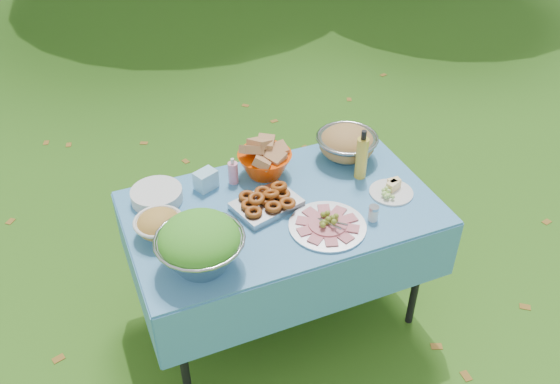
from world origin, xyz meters
The scene contains 14 objects.
ground centered at (0.00, 0.00, 0.00)m, with size 80.00×80.00×0.00m, color #15370A.
picnic_table centered at (0.00, 0.00, 0.38)m, with size 1.46×0.86×0.76m, color #71B9DA.
salad_bowl centered at (-0.47, -0.23, 0.88)m, with size 0.37×0.37×0.25m, color #999EA2, non-canonical shape.
pasta_bowl_white centered at (-0.58, 0.03, 0.82)m, with size 0.22×0.22×0.12m, color silver, non-canonical shape.
plate_stack centered at (-0.54, 0.28, 0.79)m, with size 0.25×0.25×0.06m, color silver.
wipes_box centered at (-0.29, 0.28, 0.81)m, with size 0.10×0.08×0.10m, color #94D3EC.
sanitizer_bottle centered at (-0.15, 0.27, 0.83)m, with size 0.05×0.05×0.14m, color pink.
bread_bowl centered at (0.02, 0.28, 0.85)m, with size 0.28×0.28×0.18m, color #EB3F01, non-canonical shape.
pasta_bowl_steel centered at (0.48, 0.26, 0.85)m, with size 0.32×0.32×0.17m, color #999EA2, non-canonical shape.
fried_tray centered at (-0.07, 0.02, 0.80)m, with size 0.30×0.21×0.07m, color #A3A4A7.
charcuterie_platter centered at (0.13, -0.22, 0.80)m, with size 0.36×0.36×0.08m, color silver.
oil_bottle centered at (0.46, 0.07, 0.90)m, with size 0.06×0.06×0.27m, color gold.
cheese_plate centered at (0.53, -0.11, 0.79)m, with size 0.22×0.22×0.06m, color silver.
shaker centered at (0.35, -0.25, 0.80)m, with size 0.05×0.05×0.08m, color silver.
Camera 1 is at (-0.86, -2.02, 2.54)m, focal length 38.00 mm.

